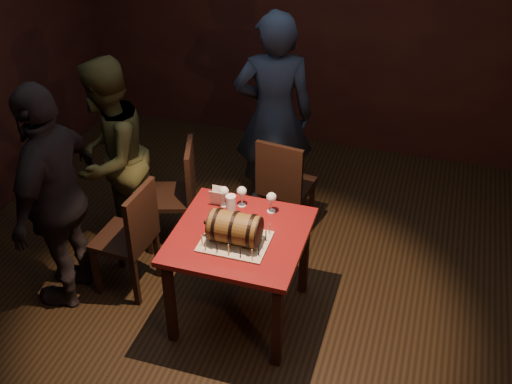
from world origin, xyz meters
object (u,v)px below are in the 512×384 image
Objects in this scene: chair_back at (283,183)px; person_left_rear at (110,158)px; wine_glass_left at (224,192)px; chair_left_rear at (179,190)px; person_back at (274,117)px; wine_glass_right at (271,198)px; pint_of_ale at (231,205)px; pub_table at (240,246)px; wine_glass_mid at (242,192)px; person_left_front at (56,198)px; chair_left_front at (132,234)px; barrel_cake at (235,228)px.

person_left_rear reaches higher than chair_back.
wine_glass_left is 0.75m from chair_left_rear.
person_back is at bearing 87.16° from wine_glass_left.
wine_glass_right is 1.07× the size of pint_of_ale.
wine_glass_mid is (-0.09, 0.32, 0.23)m from pub_table.
wine_glass_mid is at bearing 107.30° from person_left_front.
wine_glass_left is 0.12m from pint_of_ale.
wine_glass_left is at bearing -108.41° from chair_back.
pint_of_ale is at bearing -101.63° from chair_back.
wine_glass_mid is at bearing -100.08° from chair_back.
wine_glass_mid is 0.09× the size of person_back.
wine_glass_right is 1.08m from chair_left_front.
wine_glass_left and wine_glass_right have the same top height.
chair_left_front is at bearing -99.44° from chair_left_rear.
chair_back is 1.42m from person_left_rear.
person_left_front reaches higher than pint_of_ale.
wine_glass_mid is at bearing 177.54° from wine_glass_right.
wine_glass_mid is at bearing 105.24° from pub_table.
chair_back is at bearing 127.49° from person_left_front.
barrel_cake is 0.93m from chair_left_front.
chair_back is at bearing 78.37° from pint_of_ale.
chair_left_front reaches higher than wine_glass_right.
chair_left_front is (-0.99, -0.27, -0.35)m from wine_glass_right.
pub_table is at bearing 90.52° from barrel_cake.
wine_glass_left is 1.00× the size of wine_glass_right.
barrel_cake is 0.42m from wine_glass_mid.
wine_glass_mid is 1.00× the size of wine_glass_right.
wine_glass_right is 0.09× the size of person_left_front.
person_back is at bearing 117.88° from chair_back.
wine_glass_right is 0.17× the size of chair_back.
wine_glass_right is (0.22, -0.01, 0.00)m from wine_glass_mid.
barrel_cake reaches higher than wine_glass_left.
person_left_front is (-1.44, -0.45, 0.01)m from wine_glass_right.
person_left_rear reaches higher than wine_glass_mid.
person_back reaches higher than person_left_front.
pint_of_ale is 0.16× the size of chair_left_rear.
person_back reaches higher than barrel_cake.
person_left_rear is at bearing 169.43° from wine_glass_mid.
pub_table is 5.59× the size of wine_glass_mid.
wine_glass_left is 0.86m from chair_back.
chair_left_rear is at bearing 80.56° from chair_left_front.
chair_left_rear reaches higher than wine_glass_left.
barrel_cake is at bearing -78.06° from wine_glass_mid.
person_left_rear is at bearing -164.44° from chair_left_rear.
chair_left_rear is 0.53× the size of person_left_front.
person_back is 1.13× the size of person_left_rear.
person_left_front is at bearing -157.79° from chair_left_front.
pint_of_ale is 0.09× the size of person_left_front.
chair_left_front is (-0.85, 0.14, -0.35)m from barrel_cake.
wine_glass_left is at bearing 20.54° from chair_left_front.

